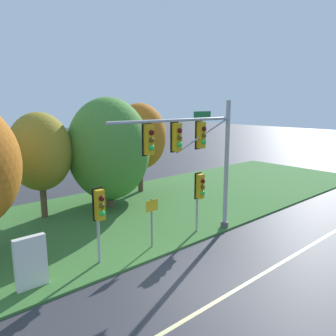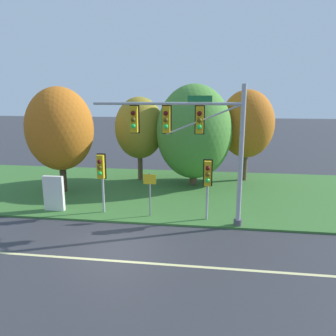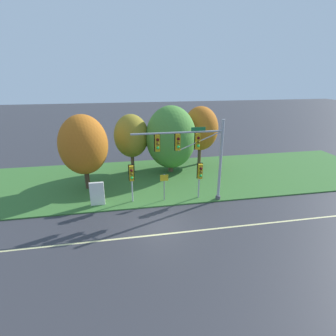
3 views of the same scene
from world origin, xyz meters
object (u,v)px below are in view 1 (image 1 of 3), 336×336
at_px(pedestrian_signal_further_along, 200,190).
at_px(info_kiosk, 31,262).
at_px(tree_left_of_mast, 40,152).
at_px(tree_behind_signpost, 109,149).
at_px(traffic_signal_mast, 197,149).
at_px(tree_mid_verge, 140,137).
at_px(route_sign_post, 152,216).
at_px(pedestrian_signal_near_kerb, 99,209).

xyz_separation_m(pedestrian_signal_further_along, info_kiosk, (-8.20, 0.36, -1.28)).
xyz_separation_m(tree_left_of_mast, tree_behind_signpost, (3.96, -0.76, -0.13)).
height_order(pedestrian_signal_further_along, tree_left_of_mast, tree_left_of_mast).
height_order(traffic_signal_mast, tree_mid_verge, traffic_signal_mast).
bearing_deg(tree_behind_signpost, tree_mid_verge, 24.81).
bearing_deg(tree_behind_signpost, info_kiosk, -138.10).
bearing_deg(route_sign_post, tree_behind_signpost, 74.59).
relative_size(pedestrian_signal_near_kerb, pedestrian_signal_further_along, 1.03).
xyz_separation_m(pedestrian_signal_near_kerb, tree_left_of_mast, (0.41, 7.22, 1.47)).
bearing_deg(tree_left_of_mast, pedestrian_signal_further_along, -56.03).
height_order(pedestrian_signal_near_kerb, info_kiosk, pedestrian_signal_near_kerb).
bearing_deg(pedestrian_signal_near_kerb, tree_behind_signpost, 55.92).
xyz_separation_m(traffic_signal_mast, tree_behind_signpost, (-0.40, 7.17, -0.71)).
distance_m(traffic_signal_mast, pedestrian_signal_further_along, 2.30).
xyz_separation_m(route_sign_post, tree_behind_signpost, (1.80, 6.54, 2.18)).
distance_m(tree_behind_signpost, tree_mid_verge, 4.02).
bearing_deg(tree_mid_verge, traffic_signal_mast, -110.09).
height_order(tree_left_of_mast, tree_mid_verge, tree_mid_verge).
bearing_deg(traffic_signal_mast, info_kiosk, 173.99).
xyz_separation_m(pedestrian_signal_further_along, tree_left_of_mast, (-5.05, 7.50, 1.56)).
bearing_deg(tree_mid_verge, tree_left_of_mast, -173.13).
relative_size(tree_left_of_mast, tree_mid_verge, 0.92).
relative_size(pedestrian_signal_near_kerb, route_sign_post, 1.40).
bearing_deg(route_sign_post, pedestrian_signal_near_kerb, 178.05).
xyz_separation_m(traffic_signal_mast, tree_mid_verge, (3.23, 8.84, -0.28)).
xyz_separation_m(pedestrian_signal_further_along, route_sign_post, (-2.90, 0.19, -0.75)).
bearing_deg(info_kiosk, tree_mid_verge, 36.88).
bearing_deg(pedestrian_signal_further_along, tree_left_of_mast, 123.97).
xyz_separation_m(route_sign_post, tree_left_of_mast, (-2.15, 7.31, 2.31)).
bearing_deg(route_sign_post, info_kiosk, 178.19).
distance_m(tree_behind_signpost, info_kiosk, 9.93).
height_order(pedestrian_signal_near_kerb, tree_left_of_mast, tree_left_of_mast).
bearing_deg(pedestrian_signal_further_along, tree_mid_verge, 73.22).
xyz_separation_m(pedestrian_signal_further_along, tree_mid_verge, (2.54, 8.41, 1.86)).
distance_m(tree_mid_verge, info_kiosk, 13.79).
height_order(pedestrian_signal_further_along, info_kiosk, pedestrian_signal_further_along).
height_order(traffic_signal_mast, pedestrian_signal_near_kerb, traffic_signal_mast).
height_order(tree_behind_signpost, info_kiosk, tree_behind_signpost).
relative_size(route_sign_post, tree_behind_signpost, 0.33).
height_order(pedestrian_signal_further_along, tree_mid_verge, tree_mid_verge).
height_order(route_sign_post, tree_mid_verge, tree_mid_verge).
bearing_deg(tree_mid_verge, info_kiosk, -143.12).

